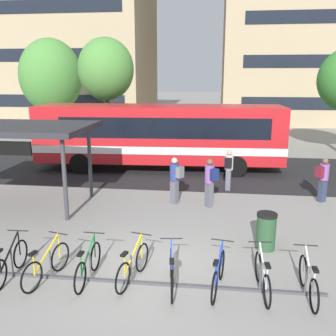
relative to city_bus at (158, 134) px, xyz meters
name	(u,v)px	position (x,y,z in m)	size (l,w,h in m)	color
ground	(153,272)	(1.42, -10.16, -1.78)	(200.00, 200.00, 0.00)	gray
bus_lane_asphalt	(186,170)	(1.42, 0.00, -1.77)	(80.00, 7.20, 0.01)	#232326
city_bus	(158,134)	(0.00, 0.00, 0.00)	(12.13, 3.15, 3.20)	red
bike_rack	(152,281)	(1.49, -10.71, -1.68)	(7.67, 0.12, 0.70)	#47474C
parked_bicycle_black_0	(10,263)	(-1.85, -10.82, -1.39)	(0.52, 1.72, 0.99)	black
parked_bicycle_yellow_1	(47,265)	(-0.95, -10.83, -1.39)	(0.59, 1.69, 0.99)	black
parked_bicycle_green_2	(88,265)	(0.00, -10.71, -1.39)	(0.52, 1.72, 0.99)	black
parked_bicycle_yellow_3	(133,266)	(1.03, -10.61, -1.39)	(0.59, 1.69, 0.99)	black
parked_bicycle_blue_4	(171,273)	(1.94, -10.79, -1.39)	(0.52, 1.72, 0.99)	black
parked_bicycle_blue_5	(218,274)	(2.97, -10.74, -1.39)	(0.52, 1.71, 0.99)	black
parked_bicycle_white_6	(262,277)	(3.92, -10.73, -1.39)	(0.52, 1.72, 0.99)	black
parked_bicycle_white_7	(308,281)	(4.87, -10.78, -1.39)	(0.52, 1.72, 0.99)	black
transit_shelter	(3,130)	(-4.62, -5.96, 0.99)	(6.16, 3.33, 2.95)	#38383D
commuter_navy_pack_0	(210,180)	(2.68, -5.33, -0.75)	(0.58, 0.60, 1.78)	#565660
commuter_grey_pack_1	(175,177)	(1.41, -5.09, -0.77)	(0.60, 0.55, 1.74)	#565660
commuter_black_pack_3	(229,167)	(3.41, -3.19, -0.79)	(0.39, 0.56, 1.71)	#565660
commuter_maroon_pack_4	(323,177)	(6.84, -4.21, -0.81)	(0.60, 0.56, 1.68)	#2D3851
trash_bin	(266,231)	(4.27, -8.51, -1.26)	(0.55, 0.55, 1.03)	#284C2D
street_tree_0	(106,70)	(-3.94, 4.82, 3.19)	(3.41, 3.41, 6.89)	brown
street_tree_2	(51,76)	(-9.23, 8.67, 2.80)	(4.52, 4.52, 7.24)	brown
building_left_wing	(67,42)	(-12.57, 20.47, 6.16)	(16.89, 12.32, 15.87)	tan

